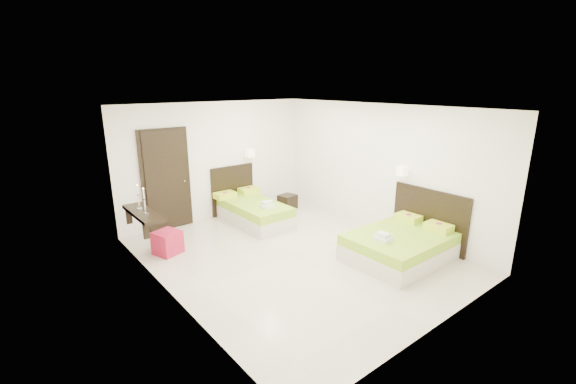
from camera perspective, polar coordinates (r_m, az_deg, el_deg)
floor at (r=7.01m, az=0.91°, el=-9.35°), size 5.50×5.50×0.00m
bed_single at (r=8.56m, az=-5.38°, el=-2.63°), size 1.10×1.83×1.51m
bed_double at (r=7.12m, az=16.58°, el=-7.30°), size 1.78×1.52×1.47m
nightstand at (r=9.44m, az=-0.08°, el=-1.46°), size 0.44×0.41×0.35m
ottoman at (r=7.34m, az=-17.42°, el=-7.14°), size 0.53×0.53×0.42m
door at (r=8.32m, az=-17.58°, el=1.67°), size 1.02×0.15×2.14m
console_shelf at (r=7.11m, az=-20.76°, el=-2.98°), size 0.35×1.20×0.78m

